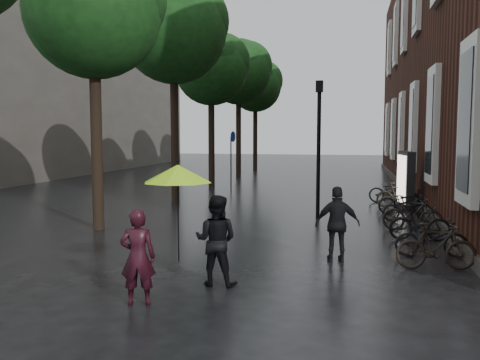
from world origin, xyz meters
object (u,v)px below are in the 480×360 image
(parked_bicycles, at_px, (408,209))
(ad_lightbox, at_px, (406,180))
(person_burgundy, at_px, (138,257))
(person_black, at_px, (216,240))
(pedestrian_walking, at_px, (338,224))
(lamp_post, at_px, (319,135))

(parked_bicycles, xyz_separation_m, ad_lightbox, (0.22, 3.12, 0.60))
(person_burgundy, height_order, person_black, person_black)
(person_black, height_order, parked_bicycles, person_black)
(person_burgundy, distance_m, ad_lightbox, 12.82)
(person_black, relative_size, ad_lightbox, 0.78)
(parked_bicycles, bearing_deg, pedestrian_walking, -111.50)
(pedestrian_walking, bearing_deg, lamp_post, -91.96)
(person_black, relative_size, parked_bicycles, 0.15)
(person_burgundy, height_order, parked_bicycles, person_burgundy)
(lamp_post, bearing_deg, person_burgundy, -104.19)
(person_black, bearing_deg, lamp_post, -97.66)
(lamp_post, bearing_deg, ad_lightbox, 41.31)
(pedestrian_walking, distance_m, lamp_post, 5.92)
(person_burgundy, height_order, pedestrian_walking, pedestrian_walking)
(person_black, relative_size, lamp_post, 0.37)
(person_burgundy, distance_m, parked_bicycles, 9.95)
(person_burgundy, bearing_deg, ad_lightbox, -128.90)
(pedestrian_walking, xyz_separation_m, lamp_post, (-0.76, 5.57, 1.87))
(person_burgundy, bearing_deg, person_black, -140.56)
(ad_lightbox, bearing_deg, pedestrian_walking, -113.27)
(person_burgundy, relative_size, ad_lightbox, 0.74)
(person_black, height_order, pedestrian_walking, person_black)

